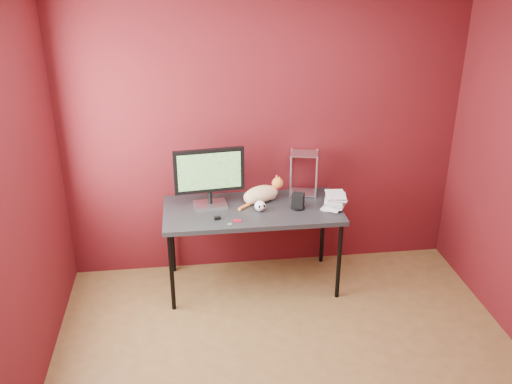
{
  "coord_description": "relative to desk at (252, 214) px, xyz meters",
  "views": [
    {
      "loc": [
        -0.67,
        -2.95,
        2.85
      ],
      "look_at": [
        -0.15,
        1.15,
        1.0
      ],
      "focal_mm": 40.0,
      "sensor_mm": 36.0,
      "label": 1
    }
  ],
  "objects": [
    {
      "name": "monitor",
      "position": [
        -0.35,
        0.1,
        0.34
      ],
      "size": [
        0.59,
        0.22,
        0.51
      ],
      "rotation": [
        0.0,
        0.0,
        0.1
      ],
      "color": "#BCBBC1",
      "rests_on": "desk"
    },
    {
      "name": "speaker",
      "position": [
        0.38,
        -0.05,
        0.11
      ],
      "size": [
        0.12,
        0.12,
        0.14
      ],
      "rotation": [
        0.0,
        0.0,
        -0.39
      ],
      "color": "black",
      "rests_on": "desk"
    },
    {
      "name": "washer",
      "position": [
        -0.21,
        -0.27,
        0.05
      ],
      "size": [
        0.04,
        0.04,
        0.0
      ],
      "primitive_type": "cylinder",
      "color": "#BCBBC1",
      "rests_on": "desk"
    },
    {
      "name": "wire_rack",
      "position": [
        0.49,
        0.25,
        0.25
      ],
      "size": [
        0.26,
        0.23,
        0.39
      ],
      "rotation": [
        0.0,
        0.0,
        -0.22
      ],
      "color": "#BCBBC1",
      "rests_on": "desk"
    },
    {
      "name": "pocket_knife",
      "position": [
        -0.15,
        -0.23,
        0.06
      ],
      "size": [
        0.07,
        0.04,
        0.01
      ],
      "primitive_type": "cube",
      "rotation": [
        0.0,
        0.0,
        -0.25
      ],
      "color": "maroon",
      "rests_on": "desk"
    },
    {
      "name": "black_gadget",
      "position": [
        -0.31,
        -0.17,
        0.06
      ],
      "size": [
        0.06,
        0.04,
        0.02
      ],
      "primitive_type": "cube",
      "rotation": [
        0.0,
        0.0,
        0.25
      ],
      "color": "black",
      "rests_on": "desk"
    },
    {
      "name": "room",
      "position": [
        0.15,
        -1.37,
        0.75
      ],
      "size": [
        3.52,
        3.52,
        2.61
      ],
      "color": "brown",
      "rests_on": "ground"
    },
    {
      "name": "book_stack",
      "position": [
        0.63,
        -0.02,
        0.68
      ],
      "size": [
        0.25,
        0.26,
        1.26
      ],
      "rotation": [
        0.0,
        0.0,
        -0.41
      ],
      "color": "beige",
      "rests_on": "desk"
    },
    {
      "name": "skull_mug",
      "position": [
        0.06,
        -0.06,
        0.1
      ],
      "size": [
        0.09,
        0.1,
        0.09
      ],
      "rotation": [
        0.0,
        0.0,
        0.22
      ],
      "color": "white",
      "rests_on": "desk"
    },
    {
      "name": "desk",
      "position": [
        0.0,
        0.0,
        0.0
      ],
      "size": [
        1.5,
        0.7,
        0.75
      ],
      "color": "black",
      "rests_on": "ground"
    },
    {
      "name": "cat",
      "position": [
        0.1,
        0.12,
        0.13
      ],
      "size": [
        0.42,
        0.29,
        0.22
      ],
      "rotation": [
        0.0,
        0.0,
        0.32
      ],
      "color": "#C67E2A",
      "rests_on": "desk"
    }
  ]
}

